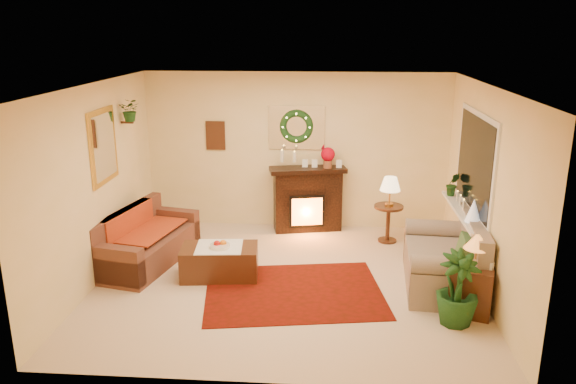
# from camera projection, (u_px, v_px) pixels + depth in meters

# --- Properties ---
(floor) EXTENTS (5.00, 5.00, 0.00)m
(floor) POSITION_uv_depth(u_px,v_px,m) (286.00, 281.00, 7.54)
(floor) COLOR beige
(floor) RESTS_ON ground
(ceiling) EXTENTS (5.00, 5.00, 0.00)m
(ceiling) POSITION_uv_depth(u_px,v_px,m) (286.00, 86.00, 6.80)
(ceiling) COLOR white
(ceiling) RESTS_ON ground
(wall_back) EXTENTS (5.00, 5.00, 0.00)m
(wall_back) POSITION_uv_depth(u_px,v_px,m) (296.00, 151.00, 9.32)
(wall_back) COLOR #EFD88C
(wall_back) RESTS_ON ground
(wall_front) EXTENTS (5.00, 5.00, 0.00)m
(wall_front) POSITION_uv_depth(u_px,v_px,m) (266.00, 258.00, 5.02)
(wall_front) COLOR #EFD88C
(wall_front) RESTS_ON ground
(wall_left) EXTENTS (4.50, 4.50, 0.00)m
(wall_left) POSITION_uv_depth(u_px,v_px,m) (96.00, 185.00, 7.35)
(wall_left) COLOR #EFD88C
(wall_left) RESTS_ON ground
(wall_right) EXTENTS (4.50, 4.50, 0.00)m
(wall_right) POSITION_uv_depth(u_px,v_px,m) (486.00, 193.00, 6.99)
(wall_right) COLOR #EFD88C
(wall_right) RESTS_ON ground
(area_rug) EXTENTS (2.49, 2.02, 0.01)m
(area_rug) POSITION_uv_depth(u_px,v_px,m) (294.00, 292.00, 7.23)
(area_rug) COLOR maroon
(area_rug) RESTS_ON floor
(sofa) EXTENTS (1.17, 1.94, 0.78)m
(sofa) POSITION_uv_depth(u_px,v_px,m) (147.00, 235.00, 8.02)
(sofa) COLOR #512819
(sofa) RESTS_ON floor
(red_throw) EXTENTS (0.74, 1.20, 0.02)m
(red_throw) POSITION_uv_depth(u_px,v_px,m) (146.00, 230.00, 8.14)
(red_throw) COLOR #C5040C
(red_throw) RESTS_ON sofa
(fireplace) EXTENTS (1.15, 0.57, 1.01)m
(fireplace) POSITION_uv_depth(u_px,v_px,m) (308.00, 198.00, 9.32)
(fireplace) COLOR black
(fireplace) RESTS_ON floor
(poinsettia) EXTENTS (0.23, 0.23, 0.23)m
(poinsettia) POSITION_uv_depth(u_px,v_px,m) (328.00, 154.00, 9.09)
(poinsettia) COLOR #AE0015
(poinsettia) RESTS_ON fireplace
(mantel_candle_a) EXTENTS (0.06, 0.06, 0.19)m
(mantel_candle_a) POSITION_uv_depth(u_px,v_px,m) (282.00, 156.00, 9.15)
(mantel_candle_a) COLOR white
(mantel_candle_a) RESTS_ON fireplace
(mantel_candle_b) EXTENTS (0.06, 0.06, 0.17)m
(mantel_candle_b) POSITION_uv_depth(u_px,v_px,m) (294.00, 157.00, 9.09)
(mantel_candle_b) COLOR silver
(mantel_candle_b) RESTS_ON fireplace
(mantel_mirror) EXTENTS (0.92, 0.02, 0.72)m
(mantel_mirror) POSITION_uv_depth(u_px,v_px,m) (297.00, 128.00, 9.19)
(mantel_mirror) COLOR white
(mantel_mirror) RESTS_ON wall_back
(wreath) EXTENTS (0.55, 0.11, 0.55)m
(wreath) POSITION_uv_depth(u_px,v_px,m) (296.00, 127.00, 9.14)
(wreath) COLOR #194719
(wreath) RESTS_ON wall_back
(wall_art) EXTENTS (0.32, 0.03, 0.48)m
(wall_art) POSITION_uv_depth(u_px,v_px,m) (216.00, 135.00, 9.33)
(wall_art) COLOR #381E11
(wall_art) RESTS_ON wall_back
(gold_mirror) EXTENTS (0.03, 0.84, 1.00)m
(gold_mirror) POSITION_uv_depth(u_px,v_px,m) (103.00, 146.00, 7.50)
(gold_mirror) COLOR gold
(gold_mirror) RESTS_ON wall_left
(hanging_plant) EXTENTS (0.33, 0.28, 0.36)m
(hanging_plant) POSITION_uv_depth(u_px,v_px,m) (131.00, 121.00, 8.15)
(hanging_plant) COLOR #194719
(hanging_plant) RESTS_ON wall_left
(loveseat) EXTENTS (1.04, 1.65, 0.92)m
(loveseat) POSITION_uv_depth(u_px,v_px,m) (443.00, 255.00, 7.32)
(loveseat) COLOR #897457
(loveseat) RESTS_ON floor
(window_frame) EXTENTS (0.03, 1.86, 1.36)m
(window_frame) POSITION_uv_depth(u_px,v_px,m) (475.00, 163.00, 7.45)
(window_frame) COLOR white
(window_frame) RESTS_ON wall_right
(window_glass) EXTENTS (0.02, 1.70, 1.22)m
(window_glass) POSITION_uv_depth(u_px,v_px,m) (474.00, 163.00, 7.45)
(window_glass) COLOR black
(window_glass) RESTS_ON wall_right
(window_sill) EXTENTS (0.22, 1.86, 0.04)m
(window_sill) POSITION_uv_depth(u_px,v_px,m) (463.00, 211.00, 7.65)
(window_sill) COLOR white
(window_sill) RESTS_ON wall_right
(mini_tree) EXTENTS (0.20, 0.20, 0.30)m
(mini_tree) POSITION_uv_depth(u_px,v_px,m) (474.00, 210.00, 7.14)
(mini_tree) COLOR white
(mini_tree) RESTS_ON window_sill
(sill_plant) EXTENTS (0.25, 0.20, 0.46)m
(sill_plant) POSITION_uv_depth(u_px,v_px,m) (453.00, 183.00, 8.23)
(sill_plant) COLOR #144118
(sill_plant) RESTS_ON window_sill
(side_table_round) EXTENTS (0.55, 0.55, 0.60)m
(side_table_round) POSITION_uv_depth(u_px,v_px,m) (388.00, 222.00, 8.85)
(side_table_round) COLOR black
(side_table_round) RESTS_ON floor
(lamp_cream) EXTENTS (0.32, 0.32, 0.49)m
(lamp_cream) POSITION_uv_depth(u_px,v_px,m) (390.00, 189.00, 8.66)
(lamp_cream) COLOR #FFE09F
(lamp_cream) RESTS_ON side_table_round
(end_table_square) EXTENTS (0.61, 0.61, 0.59)m
(end_table_square) POSITION_uv_depth(u_px,v_px,m) (471.00, 291.00, 6.67)
(end_table_square) COLOR #4A2A17
(end_table_square) RESTS_ON floor
(lamp_tiffany) EXTENTS (0.30, 0.30, 0.44)m
(lamp_tiffany) POSITION_uv_depth(u_px,v_px,m) (476.00, 253.00, 6.55)
(lamp_tiffany) COLOR orange
(lamp_tiffany) RESTS_ON end_table_square
(coffee_table) EXTENTS (1.07, 0.66, 0.43)m
(coffee_table) POSITION_uv_depth(u_px,v_px,m) (220.00, 262.00, 7.62)
(coffee_table) COLOR #522920
(coffee_table) RESTS_ON floor
(fruit_bowl) EXTENTS (0.27, 0.27, 0.06)m
(fruit_bowl) POSITION_uv_depth(u_px,v_px,m) (220.00, 247.00, 7.53)
(fruit_bowl) COLOR white
(fruit_bowl) RESTS_ON coffee_table
(floor_palm) EXTENTS (1.87, 1.87, 2.60)m
(floor_palm) POSITION_uv_depth(u_px,v_px,m) (458.00, 288.00, 6.35)
(floor_palm) COLOR #1D5422
(floor_palm) RESTS_ON floor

